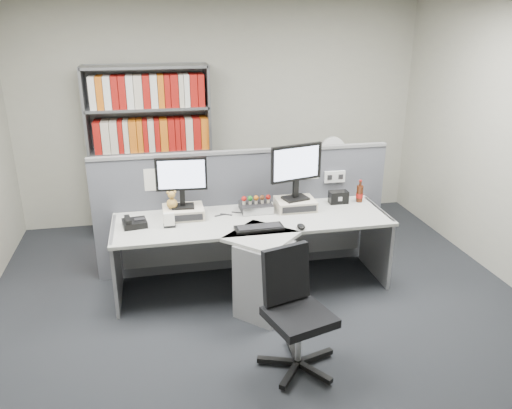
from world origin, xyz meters
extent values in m
plane|color=#26292D|center=(0.00, 0.00, 0.00)|extent=(5.50, 5.50, 0.00)
cube|color=#B0AF9D|center=(0.00, 2.75, 1.35)|extent=(5.00, 0.04, 2.70)
cube|color=#555760|center=(0.00, 1.25, 0.62)|extent=(3.00, 0.05, 1.25)
cube|color=gray|center=(0.00, 1.25, 1.26)|extent=(3.00, 0.07, 0.03)
cube|color=white|center=(0.95, 1.22, 0.95)|extent=(0.22, 0.04, 0.12)
cube|color=white|center=(-0.90, 1.22, 1.05)|extent=(0.16, 0.00, 0.22)
cube|color=white|center=(-0.50, 1.22, 1.05)|extent=(0.16, 0.00, 0.22)
cube|color=white|center=(0.70, 1.22, 1.05)|extent=(0.16, 0.00, 0.22)
cube|color=#B4B5AE|center=(0.00, 0.82, 0.70)|extent=(2.60, 0.80, 0.03)
cube|color=#B4B5AE|center=(0.00, 0.42, 0.70)|extent=(0.74, 0.74, 0.03)
cube|color=gray|center=(0.00, 0.30, 0.34)|extent=(0.57, 0.57, 0.69)
cube|color=gray|center=(-1.28, 0.82, 0.36)|extent=(0.03, 0.70, 0.72)
cube|color=gray|center=(1.28, 0.82, 0.36)|extent=(0.03, 0.70, 0.72)
cube|color=gray|center=(0.00, 1.18, 0.35)|extent=(2.50, 0.02, 0.45)
cube|color=beige|center=(-0.64, 0.98, 0.77)|extent=(0.38, 0.30, 0.10)
cube|color=black|center=(-0.64, 0.83, 0.77)|extent=(0.34, 0.01, 0.06)
cube|color=beige|center=(0.46, 0.98, 0.77)|extent=(0.38, 0.30, 0.10)
cube|color=black|center=(0.46, 0.83, 0.77)|extent=(0.34, 0.01, 0.06)
cube|color=black|center=(-0.64, 0.98, 0.83)|extent=(0.22, 0.17, 0.02)
cube|color=black|center=(-0.64, 0.98, 0.91)|extent=(0.05, 0.03, 0.17)
cube|color=black|center=(-0.64, 0.98, 1.15)|extent=(0.48, 0.07, 0.31)
cube|color=#CCD7FF|center=(-0.63, 0.96, 1.15)|extent=(0.43, 0.04, 0.27)
cube|color=black|center=(0.46, 0.98, 0.83)|extent=(0.27, 0.23, 0.02)
cube|color=black|center=(0.46, 0.98, 0.93)|extent=(0.06, 0.05, 0.19)
cube|color=black|center=(0.46, 0.98, 1.19)|extent=(0.53, 0.18, 0.36)
cube|color=#CCD7FF|center=(0.46, 0.96, 1.19)|extent=(0.47, 0.13, 0.30)
cube|color=black|center=(0.07, 1.01, 0.76)|extent=(0.30, 0.26, 0.08)
cube|color=silver|center=(0.07, 0.88, 0.76)|extent=(0.30, 0.01, 0.07)
cylinder|color=beige|center=(-0.05, 0.99, 0.82)|extent=(0.03, 0.03, 0.03)
sphere|color=#A5140F|center=(-0.05, 0.99, 0.86)|extent=(0.05, 0.05, 0.05)
cylinder|color=beige|center=(0.01, 0.99, 0.82)|extent=(0.03, 0.03, 0.03)
sphere|color=#19721E|center=(0.01, 0.99, 0.86)|extent=(0.05, 0.05, 0.05)
cylinder|color=beige|center=(0.07, 0.99, 0.82)|extent=(0.03, 0.03, 0.03)
sphere|color=orange|center=(0.07, 0.99, 0.86)|extent=(0.05, 0.05, 0.05)
cylinder|color=beige|center=(0.13, 0.99, 0.82)|extent=(0.03, 0.03, 0.03)
sphere|color=#593319|center=(0.13, 0.99, 0.86)|extent=(0.05, 0.05, 0.05)
cylinder|color=beige|center=(0.19, 0.99, 0.82)|extent=(0.03, 0.03, 0.03)
sphere|color=#A5140F|center=(0.19, 0.99, 0.86)|extent=(0.05, 0.05, 0.05)
cube|color=black|center=(0.01, 0.55, 0.73)|extent=(0.44, 0.18, 0.02)
cube|color=black|center=(0.01, 0.55, 0.75)|extent=(0.39, 0.13, 0.01)
ellipsoid|color=black|center=(0.38, 0.48, 0.74)|extent=(0.07, 0.11, 0.04)
cube|color=black|center=(-1.09, 0.84, 0.75)|extent=(0.24, 0.22, 0.06)
cube|color=black|center=(-1.14, 0.84, 0.79)|extent=(0.07, 0.18, 0.03)
cube|color=black|center=(-1.04, 0.85, 0.78)|extent=(0.10, 0.07, 0.01)
cube|color=black|center=(-0.78, 0.77, 0.73)|extent=(0.11, 0.06, 0.02)
cube|color=white|center=(-0.78, 0.75, 0.80)|extent=(0.10, 0.04, 0.11)
cube|color=white|center=(-0.78, 0.79, 0.80)|extent=(0.10, 0.04, 0.11)
sphere|color=#B3893B|center=(-0.74, 0.96, 0.87)|extent=(0.10, 0.10, 0.10)
sphere|color=#B3893B|center=(-0.74, 0.96, 0.96)|extent=(0.07, 0.07, 0.07)
sphere|color=#B3893B|center=(-0.77, 0.96, 0.98)|extent=(0.03, 0.03, 0.03)
sphere|color=#B3893B|center=(-0.70, 0.96, 0.98)|extent=(0.03, 0.03, 0.03)
cube|color=black|center=(0.94, 1.05, 0.78)|extent=(0.19, 0.11, 0.13)
cylinder|color=#3F190A|center=(1.16, 1.04, 0.81)|extent=(0.07, 0.07, 0.17)
cylinder|color=#A5140F|center=(1.16, 1.04, 0.79)|extent=(0.07, 0.07, 0.05)
cylinder|color=#3F190A|center=(1.16, 1.04, 0.92)|extent=(0.03, 0.03, 0.05)
cylinder|color=#A5140F|center=(1.16, 1.04, 0.95)|extent=(0.03, 0.03, 0.01)
cube|color=slate|center=(-1.59, 2.45, 1.00)|extent=(0.03, 0.40, 2.00)
cube|color=slate|center=(-0.21, 2.45, 1.00)|extent=(0.03, 0.40, 2.00)
cube|color=slate|center=(-0.90, 2.64, 1.00)|extent=(1.40, 0.02, 2.00)
cube|color=slate|center=(-0.90, 2.45, 0.02)|extent=(1.38, 0.40, 0.03)
cube|color=slate|center=(-0.90, 2.45, 0.52)|extent=(1.38, 0.40, 0.03)
cube|color=slate|center=(-0.90, 2.45, 1.02)|extent=(1.38, 0.40, 0.03)
cube|color=slate|center=(-0.90, 2.45, 1.52)|extent=(1.38, 0.40, 0.03)
cube|color=slate|center=(-0.90, 2.45, 1.98)|extent=(1.38, 0.40, 0.03)
cube|color=#A5140F|center=(-0.90, 2.42, 0.22)|extent=(1.24, 0.28, 0.36)
cube|color=orange|center=(-0.90, 2.42, 0.72)|extent=(1.24, 0.28, 0.36)
cube|color=beige|center=(-0.90, 2.42, 1.21)|extent=(1.24, 0.28, 0.36)
cube|color=white|center=(-0.90, 2.42, 1.71)|extent=(1.24, 0.28, 0.36)
cube|color=slate|center=(1.20, 2.00, 0.35)|extent=(0.45, 0.60, 0.70)
cube|color=black|center=(1.20, 1.70, 0.52)|extent=(0.40, 0.02, 0.28)
cube|color=black|center=(1.20, 1.70, 0.20)|extent=(0.40, 0.02, 0.28)
cylinder|color=white|center=(1.20, 2.00, 0.71)|extent=(0.17, 0.17, 0.03)
cylinder|color=white|center=(1.20, 2.00, 0.81)|extent=(0.03, 0.03, 0.17)
cylinder|color=white|center=(1.20, 1.98, 1.04)|extent=(0.29, 0.09, 0.28)
cylinder|color=silver|center=(1.20, 2.01, 1.04)|extent=(0.29, 0.08, 0.28)
cylinder|color=silver|center=(0.09, -0.48, 0.24)|extent=(0.05, 0.05, 0.38)
cube|color=black|center=(0.09, -0.48, 0.44)|extent=(0.54, 0.54, 0.07)
cube|color=black|center=(0.03, -0.29, 0.71)|extent=(0.39, 0.21, 0.44)
cube|color=black|center=(0.25, -0.43, 0.04)|extent=(0.29, 0.13, 0.04)
cylinder|color=black|center=(0.36, -0.40, 0.03)|extent=(0.05, 0.05, 0.03)
cube|color=black|center=(0.10, -0.31, 0.04)|extent=(0.05, 0.28, 0.04)
cylinder|color=black|center=(0.10, -0.20, 0.03)|extent=(0.05, 0.05, 0.03)
cube|color=black|center=(-0.07, -0.43, 0.04)|extent=(0.28, 0.14, 0.04)
cylinder|color=black|center=(-0.18, -0.39, 0.03)|extent=(0.05, 0.05, 0.03)
cube|color=black|center=(-0.01, -0.62, 0.04)|extent=(0.21, 0.25, 0.04)
cylinder|color=black|center=(-0.08, -0.71, 0.03)|extent=(0.05, 0.05, 0.03)
cube|color=black|center=(0.19, -0.62, 0.04)|extent=(0.20, 0.26, 0.04)
cylinder|color=black|center=(0.25, -0.72, 0.03)|extent=(0.05, 0.05, 0.03)
camera|label=1|loc=(-0.87, -3.56, 2.53)|focal=35.80mm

